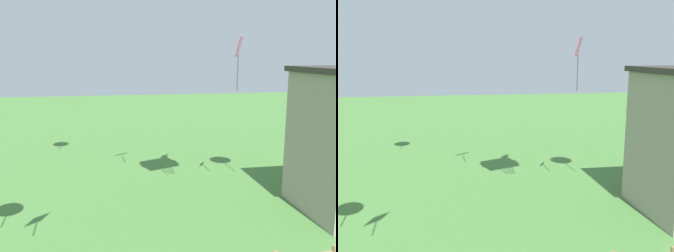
% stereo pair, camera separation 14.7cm
% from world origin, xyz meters
% --- Properties ---
extents(kite_pink_diamond, '(0.58, 0.69, 2.47)m').
position_xyz_m(kite_pink_diamond, '(4.24, 14.43, 6.75)').
color(kite_pink_diamond, pink).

